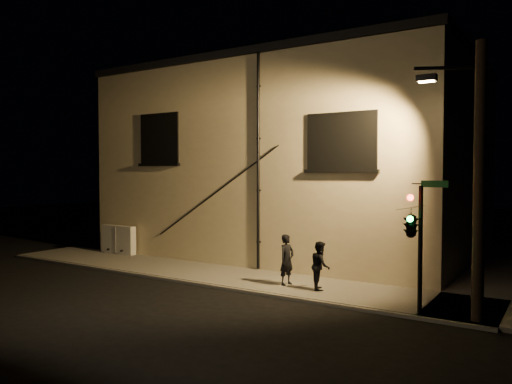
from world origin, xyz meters
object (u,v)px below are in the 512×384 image
Objects in this scene: utility_cabinet at (118,239)px; streetlamp_pole at (476,176)px; traffic_signal at (412,224)px; pedestrian_a at (287,260)px; pedestrian_b at (320,265)px.

utility_cabinet is 16.22m from streetlamp_pole.
traffic_signal is 0.50× the size of streetlamp_pole.
pedestrian_a is at bearing 171.30° from streetlamp_pole.
traffic_signal is (4.42, -1.05, 1.55)m from pedestrian_a.
utility_cabinet is at bearing 171.44° from streetlamp_pole.
traffic_signal is at bearing -10.04° from utility_cabinet.
utility_cabinet is at bearing 55.57° from pedestrian_b.
traffic_signal is at bearing -134.72° from pedestrian_b.
traffic_signal is 2.03m from streetlamp_pole.
streetlamp_pole reaches higher than traffic_signal.
traffic_signal is at bearing -91.74° from pedestrian_a.
streetlamp_pole is (4.72, -0.89, 2.92)m from pedestrian_b.
pedestrian_b is at bearing 162.03° from traffic_signal.
traffic_signal is (14.20, -2.51, 1.75)m from utility_cabinet.
pedestrian_a reaches higher than pedestrian_b.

